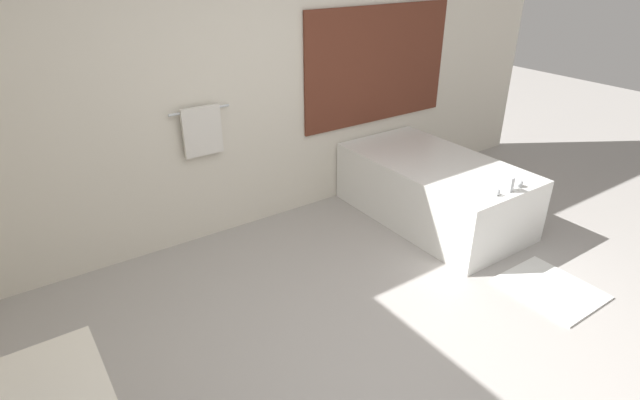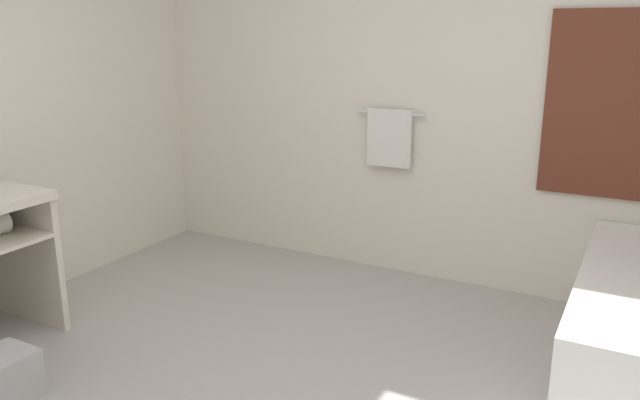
{
  "view_description": "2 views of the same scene",
  "coord_description": "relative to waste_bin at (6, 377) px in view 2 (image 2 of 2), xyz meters",
  "views": [
    {
      "loc": [
        -1.67,
        -1.51,
        2.29
      ],
      "look_at": [
        -0.14,
        0.72,
        0.91
      ],
      "focal_mm": 28.0,
      "sensor_mm": 36.0,
      "label": 1
    },
    {
      "loc": [
        1.3,
        -1.84,
        1.71
      ],
      "look_at": [
        -0.09,
        0.74,
        0.9
      ],
      "focal_mm": 35.0,
      "sensor_mm": 36.0,
      "label": 2
    }
  ],
  "objects": [
    {
      "name": "waste_bin",
      "position": [
        0.0,
        0.0,
        0.0
      ],
      "size": [
        0.25,
        0.25,
        0.25
      ],
      "color": "#B2B2B2",
      "rests_on": "ground_plane"
    },
    {
      "name": "wall_back_with_blinds",
      "position": [
        1.29,
        2.48,
        1.22
      ],
      "size": [
        7.4,
        0.13,
        2.7
      ],
      "color": "silver",
      "rests_on": "ground_plane"
    }
  ]
}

